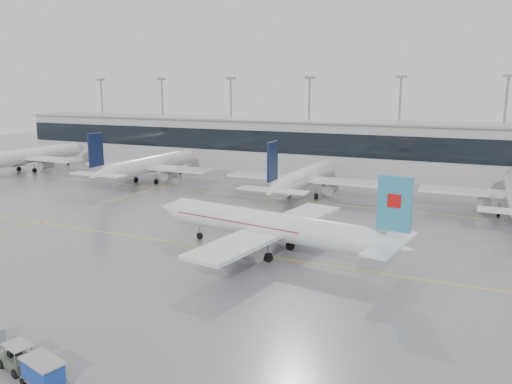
% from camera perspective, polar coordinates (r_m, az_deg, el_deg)
% --- Properties ---
extents(ground, '(320.00, 320.00, 0.00)m').
position_cam_1_polar(ground, '(62.96, -4.57, -6.49)').
color(ground, gray).
rests_on(ground, ground).
extents(taxi_line_main, '(120.00, 0.25, 0.01)m').
position_cam_1_polar(taxi_line_main, '(62.96, -4.57, -6.49)').
color(taxi_line_main, yellow).
rests_on(taxi_line_main, ground).
extents(taxi_line_north, '(120.00, 0.25, 0.01)m').
position_cam_1_polar(taxi_line_north, '(89.40, 4.80, -1.00)').
color(taxi_line_north, yellow).
rests_on(taxi_line_north, ground).
extents(taxi_line_cross, '(0.25, 60.00, 0.01)m').
position_cam_1_polar(taxi_line_cross, '(91.72, -16.50, -1.12)').
color(taxi_line_cross, yellow).
rests_on(taxi_line_cross, ground).
extents(terminal, '(180.00, 15.00, 12.00)m').
position_cam_1_polar(terminal, '(118.63, 10.13, 4.95)').
color(terminal, '#A9A8AC').
rests_on(terminal, ground).
extents(terminal_glass, '(180.00, 0.20, 5.00)m').
position_cam_1_polar(terminal_glass, '(111.21, 9.17, 5.32)').
color(terminal_glass, black).
rests_on(terminal_glass, ground).
extents(terminal_roof, '(182.00, 16.00, 0.40)m').
position_cam_1_polar(terminal_roof, '(118.08, 10.24, 7.94)').
color(terminal_roof, gray).
rests_on(terminal_roof, ground).
extents(light_masts, '(156.40, 1.00, 22.60)m').
position_cam_1_polar(light_masts, '(123.82, 10.96, 8.61)').
color(light_masts, gray).
rests_on(light_masts, ground).
extents(air_canada_jet, '(35.41, 28.29, 11.01)m').
position_cam_1_polar(air_canada_jet, '(59.90, 1.75, -3.94)').
color(air_canada_jet, silver).
rests_on(air_canada_jet, ground).
extents(parked_jet_a, '(29.64, 36.96, 11.72)m').
position_cam_1_polar(parked_jet_a, '(132.23, -24.47, 3.76)').
color(parked_jet_a, silver).
rests_on(parked_jet_a, ground).
extents(parked_jet_b, '(29.64, 36.96, 11.72)m').
position_cam_1_polar(parked_jet_b, '(108.43, -12.16, 3.02)').
color(parked_jet_b, silver).
rests_on(parked_jet_b, ground).
extents(parked_jet_c, '(29.64, 36.96, 11.72)m').
position_cam_1_polar(parked_jet_c, '(92.08, 5.62, 1.71)').
color(parked_jet_c, silver).
rests_on(parked_jet_c, ground).
extents(baggage_tug, '(4.11, 2.28, 1.95)m').
position_cam_1_polar(baggage_tug, '(41.18, -25.60, -16.92)').
color(baggage_tug, '#3E4439').
rests_on(baggage_tug, ground).
extents(baggage_cart, '(3.59, 2.54, 2.01)m').
position_cam_1_polar(baggage_cart, '(38.07, -23.16, -18.33)').
color(baggage_cart, gray).
rests_on(baggage_cart, ground).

